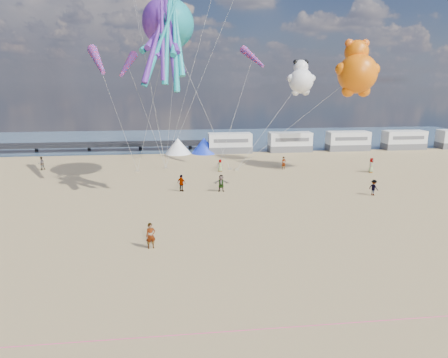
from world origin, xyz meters
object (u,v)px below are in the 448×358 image
Objects in this scene: motorhome_0 at (230,143)px; kite_panda at (301,81)px; beachgoer_4 at (221,183)px; sandbag_a at (138,171)px; tent_white at (178,146)px; sandbag_b at (230,169)px; motorhome_3 at (404,140)px; tent_blue at (204,145)px; beachgoer_2 at (374,188)px; kite_octopus_teal at (170,24)px; beachgoer_0 at (371,165)px; kite_teddy_orange at (357,74)px; sandbag_c at (237,170)px; kite_octopus_purple at (166,22)px; windsock_right at (128,65)px; beachgoer_5 at (284,163)px; standing_person at (151,236)px; sandbag_e at (166,168)px; sandbag_d at (218,167)px; beachgoer_6 at (220,165)px; motorhome_1 at (290,142)px; beachgoer_3 at (181,183)px; windsock_left at (97,60)px; beachgoer_1 at (41,163)px; motorhome_2 at (348,141)px; windsock_mid at (253,58)px.

kite_panda reaches higher than motorhome_0.
sandbag_a is (-9.24, 9.89, -0.75)m from beachgoer_4.
sandbag_b is (6.44, -12.11, -1.09)m from tent_white.
tent_blue is at bearing 180.00° from motorhome_3.
beachgoer_2 is 18.89m from kite_panda.
sandbag_b is 0.04× the size of kite_octopus_teal.
beachgoer_0 is (15.32, -15.50, -0.61)m from motorhome_0.
tent_white is at bearing 134.59° from kite_teddy_orange.
beachgoer_4 is 3.44× the size of sandbag_b.
sandbag_c is at bearing -93.59° from motorhome_0.
kite_octopus_purple reaches higher than windsock_right.
beachgoer_5 is at bearing -151.58° from motorhome_3.
sandbag_e is at bearing 73.73° from standing_person.
beachgoer_0 is 13.84m from kite_panda.
sandbag_d is at bearing -104.94° from motorhome_0.
kite_panda is (10.88, 3.64, 10.07)m from beachgoer_6.
motorhome_1 is 1.00× the size of motorhome_3.
standing_person is 3.53× the size of sandbag_a.
beachgoer_5 is at bearing -109.00° from beachgoer_3.
standing_person reaches higher than beachgoer_3.
motorhome_3 is (28.50, 0.00, 0.00)m from motorhome_0.
windsock_right is (-20.94, -7.27, 1.66)m from kite_panda.
beachgoer_5 is at bearing -4.32° from sandbag_b.
sandbag_d is at bearing 139.66° from sandbag_c.
motorhome_1 reaches higher than tent_blue.
motorhome_3 is at bearing 21.94° from sandbag_b.
tent_white is 27.81m from kite_teddy_orange.
kite_panda is (17.58, 1.31, 10.72)m from sandbag_e.
beachgoer_5 is 0.22× the size of windsock_left.
motorhome_1 is 21.86m from sandbag_e.
tent_blue is 13.10m from sandbag_c.
windsock_left reaches higher than beachgoer_1.
beachgoer_6 is (-21.88, -12.88, -0.75)m from motorhome_2.
beachgoer_1 is at bearing 151.92° from kite_octopus_purple.
beachgoer_0 is 18.82m from sandbag_d.
windsock_mid reaches higher than sandbag_c.
windsock_right is (-4.48, 0.91, -3.92)m from kite_octopus_teal.
kite_octopus_teal reaches higher than beachgoer_2.
beachgoer_4 is at bearing -94.34° from sandbag_d.
beachgoer_4 is 3.44× the size of sandbag_c.
windsock_right reaches higher than sandbag_b.
motorhome_2 reaches higher than beachgoer_1.
kite_octopus_teal is at bearing -166.31° from kite_panda.
beachgoer_5 is (-10.14, 2.88, -0.07)m from beachgoer_0.
sandbag_b is at bearing -158.06° from motorhome_3.
beachgoer_2 is at bearing -80.28° from beachgoer_5.
kite_teddy_orange reaches higher than sandbag_a.
kite_panda is (32.99, 0.21, 9.99)m from beachgoer_1.
beachgoer_6 is 0.31× the size of windsock_right.
sandbag_b is at bearing 82.19° from beachgoer_4.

